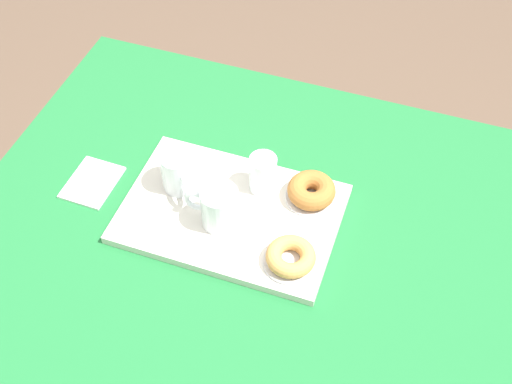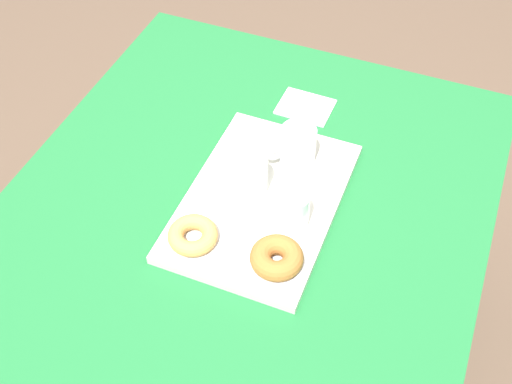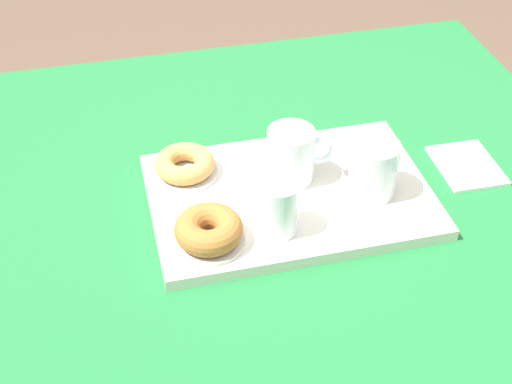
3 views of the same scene
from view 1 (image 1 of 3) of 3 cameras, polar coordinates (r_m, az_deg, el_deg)
The scene contains 11 objects.
ground_plane at distance 2.07m, azimuth -1.20°, elevation -15.36°, with size 6.00×6.00×0.00m, color brown.
dining_table at distance 1.52m, azimuth -1.59°, elevation -5.59°, with size 1.23×1.06×0.72m.
serving_tray at distance 1.47m, azimuth -2.20°, elevation -1.89°, with size 0.48×0.32×0.02m, color silver.
tea_mug_left at distance 1.40m, azimuth -3.27°, elevation -1.49°, with size 0.12×0.08×0.10m.
tea_mug_right at distance 1.48m, azimuth -6.68°, elevation 1.74°, with size 0.10×0.11×0.10m.
water_glass_near at distance 1.47m, azimuth 0.61°, elevation 1.53°, with size 0.06×0.06×0.09m.
donut_plate_left at distance 1.37m, azimuth 3.02°, elevation -6.11°, with size 0.11×0.11×0.01m, color silver.
sugar_donut_left at distance 1.36m, azimuth 3.06°, elevation -5.63°, with size 0.10×0.10×0.03m, color tan.
donut_plate_right at distance 1.48m, azimuth 4.80°, elevation -0.47°, with size 0.11×0.11×0.01m, color silver.
sugar_donut_right at distance 1.46m, azimuth 4.86°, elevation 0.15°, with size 0.11×0.11×0.04m, color #A3662D.
paper_napkin at distance 1.58m, azimuth -14.09°, elevation 0.82°, with size 0.11×0.14×0.01m, color white.
Camera 1 is at (-0.32, 0.79, 1.89)m, focal length 45.85 mm.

